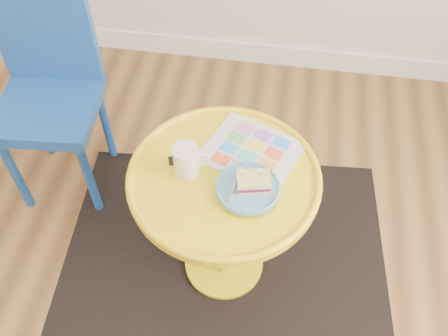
# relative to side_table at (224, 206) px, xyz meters

# --- Properties ---
(rug) EXTENTS (1.38, 1.20, 0.01)m
(rug) POSITION_rel_side_table_xyz_m (0.00, 0.00, -0.42)
(rug) COLOR black
(rug) RESTS_ON ground
(side_table) EXTENTS (0.61, 0.61, 0.58)m
(side_table) POSITION_rel_side_table_xyz_m (0.00, 0.00, 0.00)
(side_table) COLOR yellow
(side_table) RESTS_ON ground
(chair) EXTENTS (0.42, 0.42, 0.87)m
(chair) POSITION_rel_side_table_xyz_m (-0.76, 0.40, 0.08)
(chair) COLOR #164593
(chair) RESTS_ON ground
(newspaper) EXTENTS (0.37, 0.34, 0.01)m
(newspaper) POSITION_rel_side_table_xyz_m (0.07, 0.11, 0.17)
(newspaper) COLOR silver
(newspaper) RESTS_ON side_table
(mug) EXTENTS (0.12, 0.08, 0.11)m
(mug) POSITION_rel_side_table_xyz_m (-0.12, -0.00, 0.22)
(mug) COLOR silver
(mug) RESTS_ON side_table
(plate) EXTENTS (0.20, 0.20, 0.02)m
(plate) POSITION_rel_side_table_xyz_m (0.08, -0.05, 0.18)
(plate) COLOR #528CAE
(plate) RESTS_ON newspaper
(cake_slice) EXTENTS (0.11, 0.09, 0.04)m
(cake_slice) POSITION_rel_side_table_xyz_m (0.10, -0.05, 0.21)
(cake_slice) COLOR #D3BC8C
(cake_slice) RESTS_ON plate
(fork) EXTENTS (0.04, 0.14, 0.00)m
(fork) POSITION_rel_side_table_xyz_m (0.04, -0.05, 0.19)
(fork) COLOR silver
(fork) RESTS_ON plate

